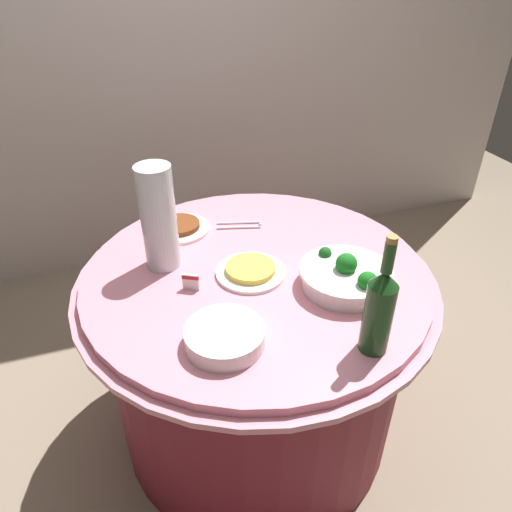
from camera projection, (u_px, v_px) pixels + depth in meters
The scene contains 11 objects.
ground_plane at pixel (256, 417), 1.92m from camera, with size 6.00×6.00×0.00m, color gray.
back_wall at pixel (163, 20), 2.31m from camera, with size 4.40×0.10×2.60m, color beige.
buffet_table at pixel (256, 351), 1.71m from camera, with size 1.16×1.16×0.74m.
broccoli_bowl at pixel (346, 276), 1.41m from camera, with size 0.28×0.28×0.11m.
plate_stack at pixel (225, 337), 1.22m from camera, with size 0.21×0.21×0.05m.
wine_bottle at pixel (379, 309), 1.15m from camera, with size 0.07×0.07×0.34m.
decorative_fruit_vase at pixel (159, 224), 1.45m from camera, with size 0.11×0.11×0.34m.
serving_tongs at pixel (241, 225), 1.74m from camera, with size 0.17×0.09×0.01m.
food_plate_fried_egg at pixel (251, 271), 1.48m from camera, with size 0.22×0.22×0.03m.
food_plate_stir_fry at pixel (179, 227), 1.71m from camera, with size 0.22×0.22×0.03m.
label_placard_front at pixel (191, 281), 1.41m from camera, with size 0.05×0.03×0.05m.
Camera 1 is at (-0.40, -1.17, 1.61)m, focal length 33.07 mm.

